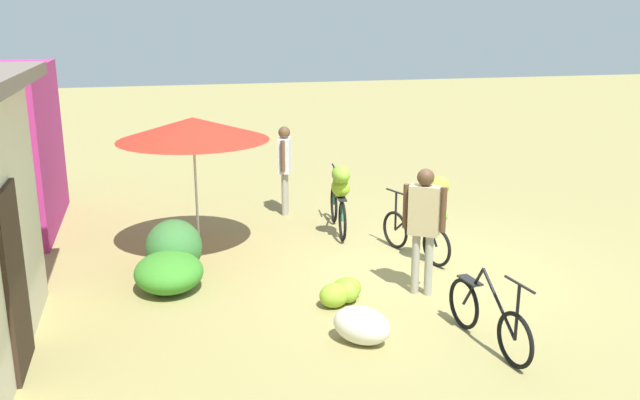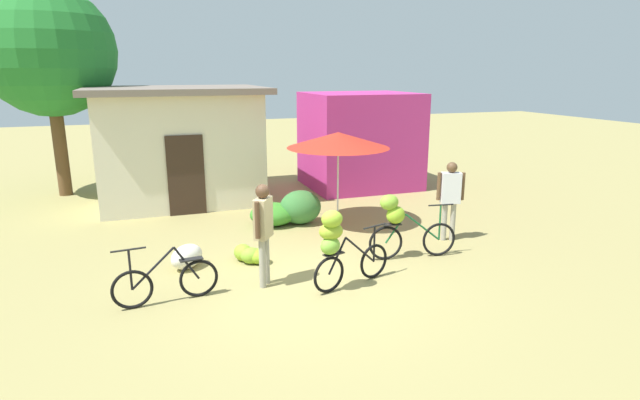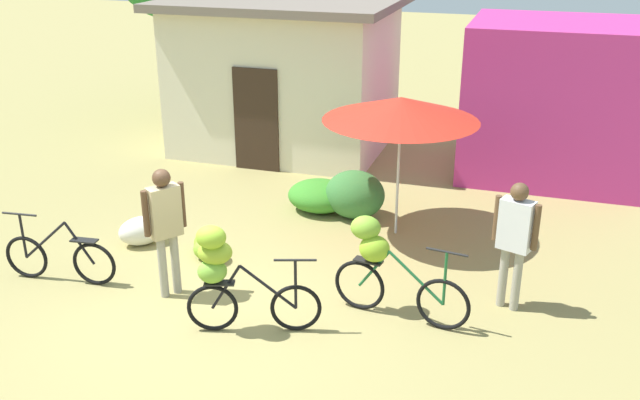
{
  "view_description": "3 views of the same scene",
  "coord_description": "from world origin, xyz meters",
  "px_view_note": "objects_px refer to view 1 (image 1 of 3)",
  "views": [
    {
      "loc": [
        -8.57,
        3.72,
        3.64
      ],
      "look_at": [
        0.88,
        1.26,
        0.98
      ],
      "focal_mm": 37.58,
      "sensor_mm": 36.0,
      "label": 1
    },
    {
      "loc": [
        -2.48,
        -7.58,
        3.52
      ],
      "look_at": [
        0.63,
        1.21,
        1.14
      ],
      "focal_mm": 28.49,
      "sensor_mm": 36.0,
      "label": 2
    },
    {
      "loc": [
        3.67,
        -6.95,
        4.65
      ],
      "look_at": [
        1.06,
        1.19,
        1.19
      ],
      "focal_mm": 39.64,
      "sensor_mm": 36.0,
      "label": 3
    }
  ],
  "objects_px": {
    "bicycle_leftmost": "(488,318)",
    "bicycle_center_loaded": "(340,194)",
    "market_umbrella": "(193,129)",
    "bicycle_near_pile": "(429,212)",
    "produce_sack": "(362,325)",
    "banana_pile_on_ground": "(342,291)",
    "person_bystander": "(285,161)",
    "person_vendor": "(424,218)"
  },
  "relations": [
    {
      "from": "bicycle_leftmost",
      "to": "banana_pile_on_ground",
      "type": "height_order",
      "value": "bicycle_leftmost"
    },
    {
      "from": "person_bystander",
      "to": "bicycle_center_loaded",
      "type": "bearing_deg",
      "value": -156.59
    },
    {
      "from": "bicycle_near_pile",
      "to": "bicycle_center_loaded",
      "type": "bearing_deg",
      "value": 29.36
    },
    {
      "from": "bicycle_near_pile",
      "to": "person_bystander",
      "type": "bearing_deg",
      "value": 26.62
    },
    {
      "from": "bicycle_leftmost",
      "to": "person_vendor",
      "type": "relative_size",
      "value": 0.93
    },
    {
      "from": "bicycle_near_pile",
      "to": "bicycle_center_loaded",
      "type": "height_order",
      "value": "bicycle_near_pile"
    },
    {
      "from": "market_umbrella",
      "to": "bicycle_center_loaded",
      "type": "bearing_deg",
      "value": -82.08
    },
    {
      "from": "bicycle_leftmost",
      "to": "produce_sack",
      "type": "relative_size",
      "value": 2.32
    },
    {
      "from": "banana_pile_on_ground",
      "to": "bicycle_center_loaded",
      "type": "bearing_deg",
      "value": -15.35
    },
    {
      "from": "bicycle_near_pile",
      "to": "market_umbrella",
      "type": "bearing_deg",
      "value": 68.64
    },
    {
      "from": "produce_sack",
      "to": "person_vendor",
      "type": "distance_m",
      "value": 1.9
    },
    {
      "from": "bicycle_near_pile",
      "to": "banana_pile_on_ground",
      "type": "relative_size",
      "value": 2.07
    },
    {
      "from": "bicycle_center_loaded",
      "to": "person_bystander",
      "type": "relative_size",
      "value": 1.03
    },
    {
      "from": "market_umbrella",
      "to": "banana_pile_on_ground",
      "type": "distance_m",
      "value": 3.48
    },
    {
      "from": "bicycle_center_loaded",
      "to": "banana_pile_on_ground",
      "type": "height_order",
      "value": "bicycle_center_loaded"
    },
    {
      "from": "market_umbrella",
      "to": "person_bystander",
      "type": "height_order",
      "value": "market_umbrella"
    },
    {
      "from": "bicycle_leftmost",
      "to": "produce_sack",
      "type": "xyz_separation_m",
      "value": [
        0.43,
        1.37,
        -0.12
      ]
    },
    {
      "from": "bicycle_leftmost",
      "to": "person_vendor",
      "type": "xyz_separation_m",
      "value": [
        1.6,
        0.14,
        0.73
      ]
    },
    {
      "from": "bicycle_near_pile",
      "to": "person_bystander",
      "type": "distance_m",
      "value": 3.53
    },
    {
      "from": "person_vendor",
      "to": "banana_pile_on_ground",
      "type": "bearing_deg",
      "value": 90.29
    },
    {
      "from": "person_vendor",
      "to": "person_bystander",
      "type": "xyz_separation_m",
      "value": [
        4.25,
        1.01,
        -0.04
      ]
    },
    {
      "from": "bicycle_leftmost",
      "to": "bicycle_center_loaded",
      "type": "bearing_deg",
      "value": 6.56
    },
    {
      "from": "market_umbrella",
      "to": "bicycle_near_pile",
      "type": "xyz_separation_m",
      "value": [
        -1.32,
        -3.37,
        -1.2
      ]
    },
    {
      "from": "bicycle_near_pile",
      "to": "produce_sack",
      "type": "bearing_deg",
      "value": 141.47
    },
    {
      "from": "produce_sack",
      "to": "person_vendor",
      "type": "relative_size",
      "value": 0.4
    },
    {
      "from": "banana_pile_on_ground",
      "to": "person_bystander",
      "type": "relative_size",
      "value": 0.44
    },
    {
      "from": "bicycle_leftmost",
      "to": "banana_pile_on_ground",
      "type": "xyz_separation_m",
      "value": [
        1.59,
        1.26,
        -0.19
      ]
    },
    {
      "from": "produce_sack",
      "to": "person_vendor",
      "type": "bearing_deg",
      "value": -46.64
    },
    {
      "from": "bicycle_center_loaded",
      "to": "person_vendor",
      "type": "bearing_deg",
      "value": -172.46
    },
    {
      "from": "banana_pile_on_ground",
      "to": "person_vendor",
      "type": "height_order",
      "value": "person_vendor"
    },
    {
      "from": "bicycle_near_pile",
      "to": "bicycle_center_loaded",
      "type": "relative_size",
      "value": 0.89
    },
    {
      "from": "market_umbrella",
      "to": "produce_sack",
      "type": "xyz_separation_m",
      "value": [
        -3.58,
        -1.57,
        -1.79
      ]
    },
    {
      "from": "bicycle_near_pile",
      "to": "banana_pile_on_ground",
      "type": "distance_m",
      "value": 2.12
    },
    {
      "from": "bicycle_leftmost",
      "to": "produce_sack",
      "type": "height_order",
      "value": "bicycle_leftmost"
    },
    {
      "from": "bicycle_center_loaded",
      "to": "banana_pile_on_ground",
      "type": "relative_size",
      "value": 2.33
    },
    {
      "from": "bicycle_center_loaded",
      "to": "bicycle_near_pile",
      "type": "bearing_deg",
      "value": -150.64
    },
    {
      "from": "bicycle_center_loaded",
      "to": "produce_sack",
      "type": "relative_size",
      "value": 2.49
    },
    {
      "from": "market_umbrella",
      "to": "bicycle_leftmost",
      "type": "bearing_deg",
      "value": -143.78
    },
    {
      "from": "bicycle_leftmost",
      "to": "bicycle_near_pile",
      "type": "height_order",
      "value": "bicycle_near_pile"
    },
    {
      "from": "market_umbrella",
      "to": "banana_pile_on_ground",
      "type": "bearing_deg",
      "value": -145.24
    },
    {
      "from": "produce_sack",
      "to": "bicycle_near_pile",
      "type": "bearing_deg",
      "value": -38.53
    },
    {
      "from": "person_bystander",
      "to": "bicycle_leftmost",
      "type": "bearing_deg",
      "value": -168.89
    }
  ]
}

